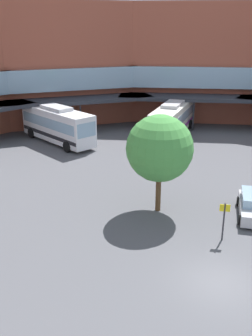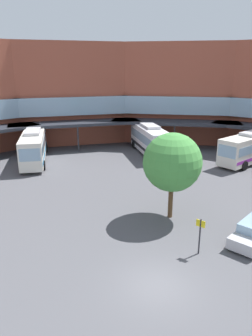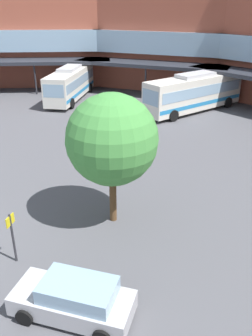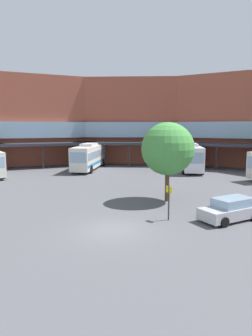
{
  "view_description": "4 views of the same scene",
  "coord_description": "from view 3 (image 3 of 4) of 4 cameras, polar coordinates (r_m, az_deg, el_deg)",
  "views": [
    {
      "loc": [
        -12.79,
        -11.32,
        12.21
      ],
      "look_at": [
        0.75,
        9.9,
        2.85
      ],
      "focal_mm": 41.96,
      "sensor_mm": 36.0,
      "label": 1
    },
    {
      "loc": [
        -2.51,
        -14.54,
        11.37
      ],
      "look_at": [
        -0.98,
        12.7,
        2.63
      ],
      "focal_mm": 34.28,
      "sensor_mm": 36.0,
      "label": 2
    },
    {
      "loc": [
        16.42,
        1.01,
        10.49
      ],
      "look_at": [
        -0.27,
        10.27,
        1.47
      ],
      "focal_mm": 38.23,
      "sensor_mm": 36.0,
      "label": 3
    },
    {
      "loc": [
        5.54,
        -16.78,
        6.28
      ],
      "look_at": [
        -2.93,
        13.58,
        1.94
      ],
      "focal_mm": 31.8,
      "sensor_mm": 36.0,
      "label": 4
    }
  ],
  "objects": [
    {
      "name": "plaza_tree",
      "position": [
        16.98,
        -2.25,
        4.5
      ],
      "size": [
        4.45,
        4.45,
        6.71
      ],
      "color": "brown",
      "rests_on": "ground"
    },
    {
      "name": "parked_car",
      "position": [
        13.8,
        -8.26,
        -20.0
      ],
      "size": [
        4.4,
        4.36,
        1.53
      ],
      "rotation": [
        0.0,
        0.0,
        3.92
      ],
      "color": "#B7B7BC",
      "rests_on": "ground"
    },
    {
      "name": "bus_5",
      "position": [
        42.31,
        -8.85,
        13.23
      ],
      "size": [
        10.17,
        8.85,
        3.69
      ],
      "rotation": [
        0.0,
        0.0,
        5.61
      ],
      "color": "silver",
      "rests_on": "ground"
    },
    {
      "name": "stop_sign_post",
      "position": [
        16.21,
        -17.69,
        -9.84
      ],
      "size": [
        0.47,
        0.44,
        2.42
      ],
      "color": "#2D2D33",
      "rests_on": "ground"
    },
    {
      "name": "bus_1",
      "position": [
        37.65,
        10.82,
        11.76
      ],
      "size": [
        4.15,
        12.02,
        3.89
      ],
      "rotation": [
        0.0,
        0.0,
        4.85
      ],
      "color": "silver",
      "rests_on": "ground"
    }
  ]
}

